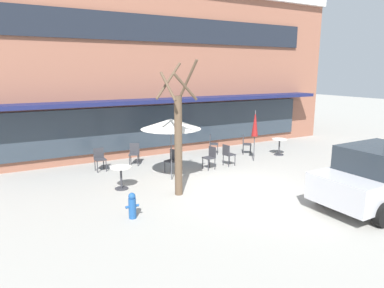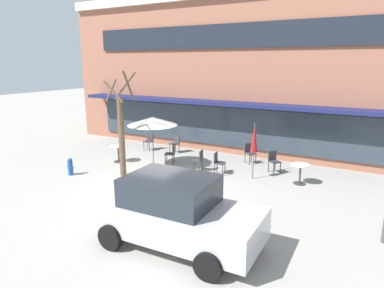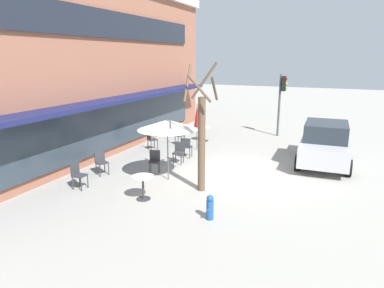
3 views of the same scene
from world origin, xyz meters
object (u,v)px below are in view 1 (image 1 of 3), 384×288
patio_umbrella_cream_folded (171,124)px  parked_sedan (380,176)px  cafe_chair_0 (100,158)px  cafe_chair_1 (134,152)px  cafe_chair_4 (172,159)px  street_tree (178,137)px  cafe_table_near_wall (121,174)px  fire_hydrant (132,205)px  cafe_chair_5 (210,156)px  cafe_chair_2 (212,143)px  cafe_chair_3 (245,143)px  cafe_chair_6 (228,153)px  patio_umbrella_green_folded (255,124)px  cafe_table_streetside (279,144)px

patio_umbrella_cream_folded → parked_sedan: (4.25, -5.01, -1.14)m
cafe_chair_0 → cafe_chair_1: (1.48, 0.21, 0.00)m
cafe_chair_0 → cafe_chair_4: 2.86m
cafe_chair_4 → street_tree: size_ratio=0.21×
cafe_table_near_wall → fire_hydrant: (-0.43, -2.38, -0.16)m
cafe_chair_5 → cafe_chair_4: bearing=169.9°
cafe_chair_1 → cafe_chair_5: size_ratio=1.00×
patio_umbrella_cream_folded → cafe_chair_2: size_ratio=2.47×
cafe_chair_2 → parked_sedan: size_ratio=0.21×
street_tree → fire_hydrant: size_ratio=5.90×
cafe_chair_1 → cafe_chair_3: bearing=-7.7°
cafe_chair_0 → cafe_chair_6: 5.11m
cafe_chair_3 → patio_umbrella_cream_folded: bearing=-158.2°
cafe_chair_0 → fire_hydrant: (-0.34, -4.85, -0.17)m
cafe_chair_4 → cafe_chair_6: bearing=-5.5°
cafe_chair_2 → street_tree: size_ratio=0.21×
patio_umbrella_green_folded → cafe_chair_6: patio_umbrella_green_folded is taller
fire_hydrant → patio_umbrella_cream_folded: bearing=47.1°
patio_umbrella_green_folded → cafe_chair_3: size_ratio=2.47×
patio_umbrella_green_folded → cafe_chair_2: (-0.87, 2.00, -1.10)m
cafe_chair_0 → patio_umbrella_cream_folded: bearing=-50.3°
cafe_chair_3 → cafe_chair_4: same height
patio_umbrella_green_folded → cafe_chair_0: 6.53m
cafe_table_near_wall → cafe_chair_3: size_ratio=0.85×
cafe_chair_0 → cafe_chair_6: same height
patio_umbrella_green_folded → cafe_chair_3: (0.46, 1.21, -1.10)m
cafe_chair_4 → cafe_chair_2: bearing=32.4°
cafe_chair_2 → cafe_chair_6: same height
cafe_chair_0 → cafe_chair_1: bearing=8.1°
cafe_chair_6 → parked_sedan: bearing=-75.5°
cafe_chair_0 → cafe_chair_5: 4.33m
street_tree → cafe_chair_1: bearing=90.7°
patio_umbrella_cream_folded → cafe_chair_4: patio_umbrella_cream_folded is taller
cafe_table_near_wall → cafe_chair_0: size_ratio=0.85×
cafe_table_near_wall → patio_umbrella_green_folded: 6.27m
parked_sedan → cafe_chair_0: bearing=130.1°
cafe_chair_1 → cafe_chair_4: bearing=-63.4°
cafe_table_near_wall → cafe_chair_6: bearing=8.1°
patio_umbrella_green_folded → cafe_chair_5: size_ratio=2.47×
cafe_chair_1 → parked_sedan: (4.73, -7.59, 0.35)m
cafe_chair_3 → street_tree: size_ratio=0.21×
cafe_table_streetside → cafe_chair_4: (-5.56, -0.19, 0.01)m
cafe_chair_1 → cafe_chair_6: size_ratio=1.00×
cafe_chair_0 → cafe_chair_1: same height
patio_umbrella_green_folded → cafe_chair_5: patio_umbrella_green_folded is taller
cafe_table_near_wall → cafe_chair_4: bearing=21.4°
cafe_chair_2 → cafe_chair_6: bearing=-105.0°
parked_sedan → patio_umbrella_cream_folded: bearing=130.3°
patio_umbrella_cream_folded → cafe_chair_0: (-1.97, 2.37, -1.50)m
cafe_table_near_wall → cafe_chair_2: size_ratio=0.85×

